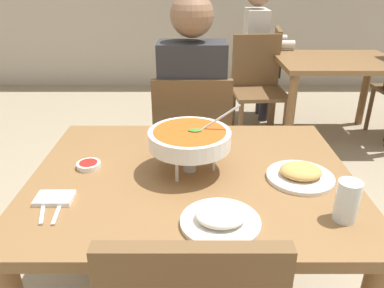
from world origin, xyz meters
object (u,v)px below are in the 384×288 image
at_px(sauce_dish, 89,165).
at_px(dining_table_far, 336,74).
at_px(curry_bowl, 190,139).
at_px(diner_main, 192,100).
at_px(chair_bg_left, 265,69).
at_px(patron_bg_left, 260,44).
at_px(drink_glass, 347,203).
at_px(chair_bg_right, 258,82).
at_px(chair_diner_main, 192,141).
at_px(rice_plate, 220,219).
at_px(appetizer_plate, 300,174).
at_px(dining_table_main, 192,197).

height_order(sauce_dish, dining_table_far, sauce_dish).
height_order(curry_bowl, sauce_dish, curry_bowl).
height_order(diner_main, chair_bg_left, diner_main).
bearing_deg(dining_table_far, patron_bg_left, 136.45).
bearing_deg(drink_glass, dining_table_far, 70.96).
xyz_separation_m(chair_bg_left, chair_bg_right, (-0.14, -0.45, 0.00)).
relative_size(chair_diner_main, chair_bg_right, 1.00).
height_order(rice_plate, chair_bg_right, chair_bg_right).
bearing_deg(appetizer_plate, diner_main, 115.27).
height_order(diner_main, appetizer_plate, diner_main).
bearing_deg(rice_plate, curry_bowl, 105.68).
relative_size(chair_bg_left, patron_bg_left, 0.69).
distance_m(dining_table_main, diner_main, 0.80).
bearing_deg(dining_table_far, appetizer_plate, -112.89).
xyz_separation_m(rice_plate, drink_glass, (0.38, 0.03, 0.04)).
xyz_separation_m(sauce_dish, dining_table_far, (1.62, 1.90, -0.14)).
xyz_separation_m(diner_main, appetizer_plate, (0.39, -0.83, -0.00)).
bearing_deg(chair_bg_left, dining_table_main, -106.23).
bearing_deg(patron_bg_left, drink_glass, -93.93).
bearing_deg(dining_table_main, diner_main, 90.00).
bearing_deg(dining_table_main, sauce_dish, 173.46).
relative_size(drink_glass, dining_table_far, 0.13).
height_order(dining_table_main, chair_diner_main, chair_diner_main).
bearing_deg(rice_plate, dining_table_main, 105.32).
distance_m(rice_plate, drink_glass, 0.38).
bearing_deg(dining_table_far, drink_glass, -109.04).
relative_size(appetizer_plate, drink_glass, 1.85).
height_order(appetizer_plate, chair_bg_left, chair_bg_left).
bearing_deg(patron_bg_left, appetizer_plate, -95.87).
height_order(diner_main, chair_bg_right, diner_main).
height_order(appetizer_plate, dining_table_far, appetizer_plate).
distance_m(chair_diner_main, drink_glass, 1.16).
distance_m(chair_diner_main, sauce_dish, 0.84).
bearing_deg(chair_bg_right, appetizer_plate, -95.15).
relative_size(sauce_dish, drink_glass, 0.69).
bearing_deg(appetizer_plate, chair_bg_right, 84.85).
bearing_deg(patron_bg_left, chair_diner_main, -110.52).
xyz_separation_m(diner_main, dining_table_far, (1.23, 1.16, -0.15)).
relative_size(diner_main, chair_bg_left, 1.46).
bearing_deg(curry_bowl, chair_diner_main, 89.33).
relative_size(dining_table_far, patron_bg_left, 0.76).
bearing_deg(appetizer_plate, curry_bowl, 170.88).
distance_m(rice_plate, patron_bg_left, 2.85).
bearing_deg(chair_diner_main, sauce_dish, -119.16).
relative_size(drink_glass, patron_bg_left, 0.10).
height_order(dining_table_far, chair_bg_right, chair_bg_right).
bearing_deg(chair_bg_right, chair_bg_left, 72.90).
bearing_deg(curry_bowl, patron_bg_left, 75.05).
bearing_deg(chair_bg_left, appetizer_plate, -97.40).
relative_size(curry_bowl, chair_bg_right, 0.37).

